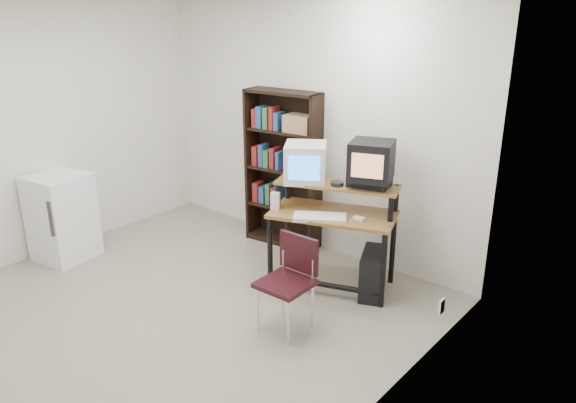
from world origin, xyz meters
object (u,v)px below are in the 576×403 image
Objects in this scene: mini_fridge at (62,217)px; crt_tv at (371,161)px; crt_monitor at (306,163)px; bookshelf at (285,167)px; computer_desk at (333,218)px; pc_tower at (373,273)px; school_chair at (290,274)px.

crt_tv is at bearing 20.98° from mini_fridge.
bookshelf is (-0.67, 0.50, -0.28)m from crt_monitor.
computer_desk is 0.62m from pc_tower.
school_chair is at bearing -93.16° from crt_monitor.
school_chair is 0.87× the size of mini_fridge.
crt_monitor is 1.15× the size of pc_tower.
crt_monitor is 0.58× the size of mini_fridge.
pc_tower is 0.27× the size of bookshelf.
crt_monitor reaches higher than mini_fridge.
computer_desk is 1.40× the size of mini_fridge.
bookshelf reaches higher than school_chair.
computer_desk is 2.79× the size of pc_tower.
pc_tower is at bearing -59.35° from crt_tv.
crt_monitor is at bearing 119.84° from school_chair.
crt_monitor is at bearing 161.82° from computer_desk.
pc_tower is at bearing -27.19° from crt_monitor.
school_chair reaches higher than pc_tower.
bookshelf reaches higher than crt_tv.
computer_desk is 2.83m from mini_fridge.
school_chair is (0.49, -0.81, -0.67)m from crt_monitor.
computer_desk reaches higher than pc_tower.
bookshelf reaches higher than mini_fridge.
bookshelf is at bearing 139.19° from pc_tower.
crt_monitor is 1.19m from pc_tower.
crt_tv is 1.05× the size of pc_tower.
crt_tv is at bearing 83.94° from school_chair.
computer_desk is at bearing 166.63° from pc_tower.
mini_fridge is at bearing 176.47° from crt_monitor.
crt_monitor is at bearing 179.47° from crt_tv.
mini_fridge is at bearing -172.01° from crt_tv.
bookshelf is at bearing 130.40° from school_chair.
bookshelf is at bearing 42.33° from mini_fridge.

